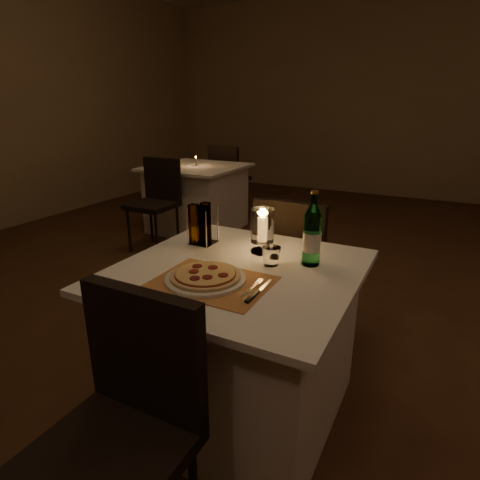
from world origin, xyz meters
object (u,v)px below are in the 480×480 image
at_px(pizza, 205,275).
at_px(tumbler, 271,256).
at_px(main_table, 238,341).
at_px(water_bottle, 312,236).
at_px(chair_near, 126,411).
at_px(hurricane_candle, 262,227).
at_px(chair_far, 294,256).
at_px(plate, 206,279).
at_px(neighbor_table_left, 197,198).

distance_m(pizza, tumbler, 0.32).
relative_size(main_table, water_bottle, 3.06).
relative_size(chair_near, hurricane_candle, 4.26).
bearing_deg(water_bottle, chair_far, 116.32).
height_order(main_table, plate, plate).
bearing_deg(main_table, chair_near, -90.00).
bearing_deg(hurricane_candle, water_bottle, -9.26).
height_order(chair_far, neighbor_table_left, chair_far).
bearing_deg(main_table, chair_far, 90.00).
bearing_deg(neighbor_table_left, plate, -56.01).
bearing_deg(main_table, tumbler, 40.51).
relative_size(tumbler, hurricane_candle, 0.39).
distance_m(pizza, hurricane_candle, 0.42).
height_order(chair_far, tumbler, chair_far).
xyz_separation_m(chair_near, tumbler, (0.11, 0.81, 0.23)).
bearing_deg(hurricane_candle, neighbor_table_left, 129.63).
xyz_separation_m(chair_far, neighbor_table_left, (-1.78, 1.68, -0.18)).
xyz_separation_m(tumbler, neighbor_table_left, (-1.90, 2.30, -0.41)).
distance_m(chair_far, tumbler, 0.67).
bearing_deg(neighbor_table_left, pizza, -56.01).
bearing_deg(water_bottle, chair_near, -106.42).
xyz_separation_m(chair_far, tumbler, (0.11, -0.62, 0.23)).
bearing_deg(chair_far, main_table, -90.00).
xyz_separation_m(main_table, neighbor_table_left, (-1.78, 2.39, 0.00)).
bearing_deg(chair_far, neighbor_table_left, 136.76).
bearing_deg(main_table, neighbor_table_left, 126.72).
distance_m(chair_near, chair_far, 1.43).
xyz_separation_m(main_table, chair_near, (-0.00, -0.71, 0.18)).
bearing_deg(chair_near, neighbor_table_left, 119.87).
xyz_separation_m(tumbler, hurricane_candle, (-0.10, 0.13, 0.08)).
height_order(plate, water_bottle, water_bottle).
height_order(main_table, pizza, pizza).
bearing_deg(main_table, pizza, -105.53).
height_order(pizza, neighbor_table_left, pizza).
bearing_deg(pizza, chair_far, 86.80).
xyz_separation_m(pizza, neighbor_table_left, (-1.73, 2.57, -0.39)).
distance_m(chair_far, pizza, 0.92).
xyz_separation_m(main_table, pizza, (-0.05, -0.18, 0.39)).
bearing_deg(plate, pizza, -122.72).
height_order(pizza, hurricane_candle, hurricane_candle).
distance_m(hurricane_candle, neighbor_table_left, 2.86).
distance_m(tumbler, hurricane_candle, 0.18).
bearing_deg(neighbor_table_left, water_bottle, -47.19).
relative_size(main_table, hurricane_candle, 4.74).
bearing_deg(neighbor_table_left, main_table, -53.28).
height_order(main_table, neighbor_table_left, same).
distance_m(main_table, tumbler, 0.43).
xyz_separation_m(chair_far, plate, (-0.05, -0.89, 0.20)).
relative_size(water_bottle, hurricane_candle, 1.55).
xyz_separation_m(chair_far, water_bottle, (0.26, -0.53, 0.32)).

